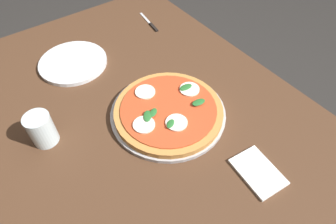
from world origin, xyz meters
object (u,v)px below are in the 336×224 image
(serving_tray, at_px, (168,113))
(knife, at_px, (151,24))
(napkin, at_px, (258,172))
(plate_white, at_px, (73,62))
(glass_cup, at_px, (41,129))
(dining_table, at_px, (140,125))
(pizza, at_px, (168,110))

(serving_tray, bearing_deg, knife, 152.22)
(napkin, distance_m, knife, 0.74)
(plate_white, bearing_deg, napkin, 16.58)
(glass_cup, bearing_deg, napkin, 43.65)
(serving_tray, distance_m, napkin, 0.30)
(knife, bearing_deg, glass_cup, -60.93)
(dining_table, distance_m, knife, 0.45)
(plate_white, xyz_separation_m, napkin, (0.68, 0.20, -0.00))
(napkin, bearing_deg, dining_table, -162.74)
(pizza, height_order, glass_cup, glass_cup)
(serving_tray, xyz_separation_m, plate_white, (-0.38, -0.13, 0.00))
(dining_table, height_order, glass_cup, glass_cup)
(pizza, bearing_deg, glass_cup, -111.45)
(dining_table, height_order, pizza, pizza)
(dining_table, distance_m, plate_white, 0.32)
(napkin, height_order, knife, napkin)
(serving_tray, xyz_separation_m, napkin, (0.29, 0.07, -0.00))
(dining_table, height_order, knife, knife)
(dining_table, bearing_deg, serving_tray, 28.54)
(serving_tray, relative_size, napkin, 2.62)
(plate_white, bearing_deg, glass_cup, -36.78)
(plate_white, bearing_deg, serving_tray, 18.99)
(plate_white, height_order, knife, plate_white)
(napkin, xyz_separation_m, glass_cup, (-0.42, -0.40, 0.04))
(pizza, bearing_deg, napkin, 13.98)
(serving_tray, distance_m, knife, 0.49)
(dining_table, xyz_separation_m, serving_tray, (0.09, 0.05, 0.11))
(serving_tray, xyz_separation_m, knife, (-0.43, 0.23, -0.00))
(serving_tray, height_order, plate_white, plate_white)
(dining_table, relative_size, plate_white, 5.14)
(glass_cup, bearing_deg, plate_white, 143.22)
(napkin, bearing_deg, glass_cup, -136.35)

